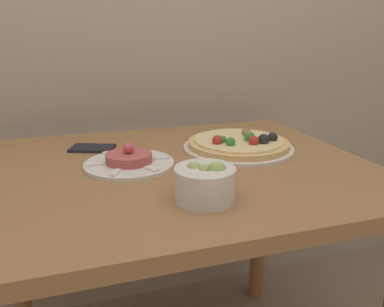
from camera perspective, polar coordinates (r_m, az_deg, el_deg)
dining_table at (r=1.02m, az=-3.40°, el=-8.13°), size 1.05×0.80×0.77m
pizza_plate at (r=1.11m, az=7.16°, el=1.42°), size 0.32×0.32×0.06m
tartare_plate at (r=0.98m, az=-9.56°, el=-1.15°), size 0.23×0.23×0.06m
small_bowl at (r=0.76m, az=2.04°, el=-4.39°), size 0.13×0.13×0.08m
napkin at (r=1.14m, az=-14.94°, el=0.80°), size 0.14×0.12×0.01m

